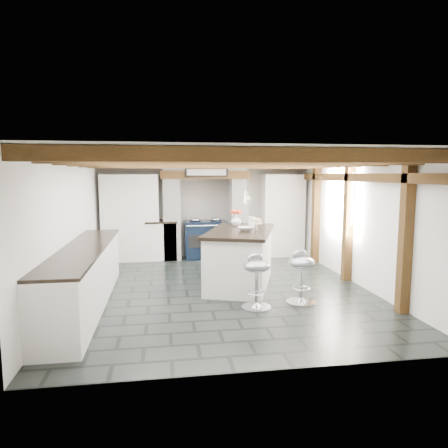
{
  "coord_description": "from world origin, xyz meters",
  "views": [
    {
      "loc": [
        -1.0,
        -6.77,
        2.01
      ],
      "look_at": [
        0.1,
        0.4,
        1.1
      ],
      "focal_mm": 32.0,
      "sensor_mm": 36.0,
      "label": 1
    }
  ],
  "objects": [
    {
      "name": "ground",
      "position": [
        0.0,
        0.0,
        0.0
      ],
      "size": [
        6.0,
        6.0,
        0.0
      ],
      "primitive_type": "plane",
      "color": "black",
      "rests_on": "ground"
    },
    {
      "name": "room_shell",
      "position": [
        -0.61,
        1.42,
        1.07
      ],
      "size": [
        6.0,
        6.03,
        6.0
      ],
      "color": "white",
      "rests_on": "ground"
    },
    {
      "name": "range_cooker",
      "position": [
        0.0,
        2.68,
        0.47
      ],
      "size": [
        1.0,
        0.63,
        0.99
      ],
      "color": "black",
      "rests_on": "ground"
    },
    {
      "name": "kitchen_island",
      "position": [
        0.38,
        0.23,
        0.52
      ],
      "size": [
        1.69,
        2.28,
        1.35
      ],
      "rotation": [
        0.0,
        0.0,
        -0.34
      ],
      "color": "white",
      "rests_on": "ground"
    },
    {
      "name": "bar_stool_near",
      "position": [
        1.1,
        -0.97,
        0.52
      ],
      "size": [
        0.53,
        0.53,
        0.83
      ],
      "rotation": [
        0.0,
        0.0,
        0.37
      ],
      "color": "silver",
      "rests_on": "ground"
    },
    {
      "name": "bar_stool_far",
      "position": [
        0.36,
        -1.1,
        0.52
      ],
      "size": [
        0.54,
        0.54,
        0.83
      ],
      "rotation": [
        0.0,
        0.0,
        0.41
      ],
      "color": "silver",
      "rests_on": "ground"
    }
  ]
}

